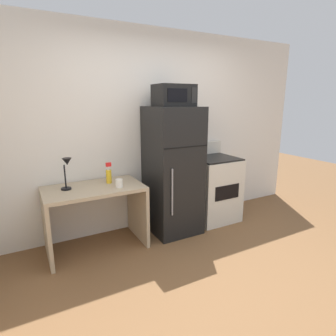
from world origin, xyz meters
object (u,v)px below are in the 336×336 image
(refrigerator, at_px, (173,171))
(desk, at_px, (95,206))
(coffee_mug, at_px, (119,183))
(microwave, at_px, (174,95))
(oven_range, at_px, (213,188))
(desk_lamp, at_px, (67,168))
(spray_bottle, at_px, (109,175))

(refrigerator, bearing_deg, desk, 179.70)
(coffee_mug, height_order, microwave, microwave)
(desk, xyz_separation_m, microwave, (1.03, -0.03, 1.24))
(coffee_mug, xyz_separation_m, refrigerator, (0.77, 0.14, 0.02))
(coffee_mug, bearing_deg, desk, 150.45)
(desk, distance_m, refrigerator, 1.07)
(refrigerator, bearing_deg, oven_range, 2.03)
(desk_lamp, relative_size, refrigerator, 0.22)
(desk_lamp, relative_size, coffee_mug, 3.72)
(spray_bottle, distance_m, refrigerator, 0.83)
(desk_lamp, height_order, refrigerator, refrigerator)
(coffee_mug, bearing_deg, microwave, 8.71)
(desk_lamp, bearing_deg, coffee_mug, -19.89)
(spray_bottle, relative_size, oven_range, 0.23)
(desk, height_order, microwave, microwave)
(coffee_mug, bearing_deg, spray_bottle, 103.57)
(spray_bottle, height_order, oven_range, oven_range)
(desk, relative_size, coffee_mug, 11.55)
(refrigerator, bearing_deg, spray_bottle, 174.74)
(microwave, xyz_separation_m, oven_range, (0.69, 0.05, -1.29))
(desk_lamp, distance_m, refrigerator, 1.30)
(desk, distance_m, spray_bottle, 0.39)
(desk, xyz_separation_m, coffee_mug, (0.26, -0.14, 0.28))
(oven_range, bearing_deg, coffee_mug, -173.60)
(refrigerator, height_order, oven_range, refrigerator)
(spray_bottle, bearing_deg, microwave, -6.72)
(coffee_mug, xyz_separation_m, microwave, (0.77, 0.12, 0.96))
(desk, height_order, spray_bottle, spray_bottle)
(microwave, bearing_deg, spray_bottle, 173.28)
(desk, xyz_separation_m, desk_lamp, (-0.26, 0.04, 0.47))
(desk_lamp, distance_m, coffee_mug, 0.58)
(refrigerator, relative_size, oven_range, 1.48)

